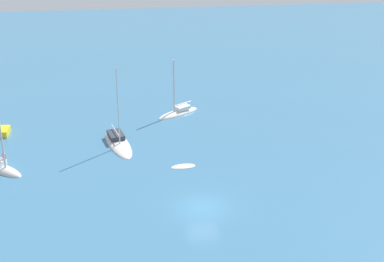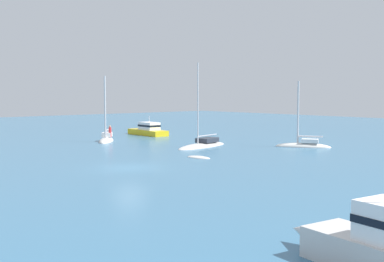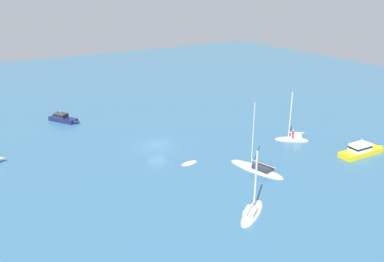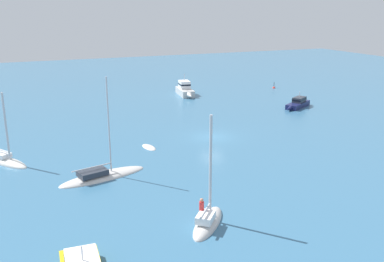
# 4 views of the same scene
# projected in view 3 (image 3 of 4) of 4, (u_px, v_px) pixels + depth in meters

# --- Properties ---
(ground_plane) EXTENTS (160.00, 160.00, 0.00)m
(ground_plane) POSITION_uv_depth(u_px,v_px,m) (156.00, 145.00, 56.02)
(ground_plane) COLOR teal
(sailboat) EXTENTS (3.87, 7.98, 8.83)m
(sailboat) POSITION_uv_depth(u_px,v_px,m) (257.00, 169.00, 48.66)
(sailboat) COLOR silver
(sailboat) RESTS_ON ground
(powerboat) EXTENTS (8.28, 2.38, 2.45)m
(powerboat) POSITION_uv_depth(u_px,v_px,m) (361.00, 150.00, 52.82)
(powerboat) COLOR yellow
(powerboat) RESTS_ON ground
(yacht) EXTENTS (5.48, 4.26, 7.07)m
(yacht) POSITION_uv_depth(u_px,v_px,m) (252.00, 212.00, 39.31)
(yacht) COLOR silver
(yacht) RESTS_ON ground
(motor_cruiser) EXTENTS (4.22, 5.98, 2.17)m
(motor_cruiser) POSITION_uv_depth(u_px,v_px,m) (63.00, 118.00, 65.55)
(motor_cruiser) COLOR #191E4C
(motor_cruiser) RESTS_ON ground
(sloop) EXTENTS (4.63, 4.27, 7.82)m
(sloop) POSITION_uv_depth(u_px,v_px,m) (292.00, 139.00, 57.78)
(sloop) COLOR silver
(sloop) RESTS_ON ground
(rib) EXTENTS (2.50, 1.32, 0.30)m
(rib) POSITION_uv_depth(u_px,v_px,m) (189.00, 163.00, 50.45)
(rib) COLOR silver
(rib) RESTS_ON ground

